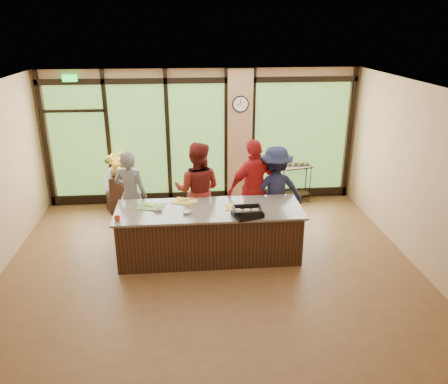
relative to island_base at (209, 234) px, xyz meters
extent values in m
plane|color=brown|center=(0.00, -0.30, -0.44)|extent=(7.00, 7.00, 0.00)
plane|color=white|center=(0.00, -0.30, 2.56)|extent=(7.00, 7.00, 0.00)
plane|color=tan|center=(0.00, 2.70, 1.06)|extent=(7.00, 0.00, 7.00)
plane|color=tan|center=(3.50, -0.30, 1.06)|extent=(0.00, 6.00, 6.00)
cube|color=tan|center=(0.85, 2.64, 1.06)|extent=(0.55, 0.12, 3.00)
cube|color=black|center=(0.00, 2.65, 2.31)|extent=(6.90, 0.08, 0.12)
cube|color=black|center=(0.00, 2.65, -0.32)|extent=(6.90, 0.08, 0.20)
cube|color=#19D83F|center=(-2.70, 2.60, 2.39)|extent=(0.30, 0.04, 0.14)
cube|color=#2F5C20|center=(-2.70, 2.67, 1.01)|extent=(1.20, 0.02, 2.50)
cube|color=#2F5C20|center=(-1.40, 2.67, 1.01)|extent=(1.20, 0.02, 2.50)
cube|color=#2F5C20|center=(-0.10, 2.67, 1.01)|extent=(1.20, 0.02, 2.50)
cube|color=#2F5C20|center=(2.25, 2.67, 1.01)|extent=(2.10, 0.02, 2.50)
cube|color=black|center=(-3.40, 2.65, 1.06)|extent=(0.08, 0.08, 3.00)
cube|color=black|center=(-2.05, 2.65, 1.06)|extent=(0.08, 0.08, 3.00)
cube|color=black|center=(-0.75, 2.65, 1.06)|extent=(0.08, 0.08, 3.00)
cube|color=black|center=(0.55, 2.65, 1.06)|extent=(0.08, 0.08, 3.00)
cube|color=black|center=(1.15, 2.65, 1.06)|extent=(0.08, 0.08, 3.00)
cube|color=black|center=(3.40, 2.65, 1.06)|extent=(0.08, 0.08, 3.00)
cube|color=black|center=(0.00, 0.00, 0.00)|extent=(3.10, 1.00, 0.88)
cube|color=slate|center=(0.00, 0.00, 0.46)|extent=(3.20, 1.10, 0.04)
cylinder|color=black|center=(0.85, 2.57, 1.81)|extent=(0.36, 0.04, 0.36)
cylinder|color=white|center=(0.85, 2.55, 1.81)|extent=(0.31, 0.01, 0.31)
cube|color=black|center=(0.85, 2.55, 1.86)|extent=(0.01, 0.00, 0.11)
cube|color=black|center=(0.80, 2.55, 1.81)|extent=(0.09, 0.00, 0.01)
imported|color=slate|center=(-1.41, 0.86, 0.44)|extent=(0.75, 0.62, 1.75)
imported|color=maroon|center=(-0.17, 0.84, 0.50)|extent=(1.05, 0.90, 1.88)
imported|color=#AA1A1B|center=(0.90, 0.79, 0.52)|extent=(1.22, 0.86, 1.92)
imported|color=#1B1F3B|center=(1.31, 0.82, 0.44)|extent=(1.20, 0.77, 1.77)
cube|color=black|center=(0.61, -0.37, 0.52)|extent=(0.54, 0.48, 0.08)
imported|color=silver|center=(0.59, -0.31, 0.52)|extent=(0.37, 0.37, 0.07)
cube|color=#498630|center=(-1.00, 0.17, 0.49)|extent=(0.51, 0.43, 0.01)
cube|color=gold|center=(-0.41, 0.36, 0.49)|extent=(0.50, 0.44, 0.01)
cube|color=gold|center=(0.46, 0.01, 0.49)|extent=(0.37, 0.29, 0.01)
imported|color=white|center=(-0.87, -0.01, 0.50)|extent=(0.19, 0.19, 0.05)
imported|color=white|center=(-0.38, -0.17, 0.50)|extent=(0.17, 0.17, 0.05)
imported|color=white|center=(-0.27, 0.25, 0.50)|extent=(0.17, 0.17, 0.04)
imported|color=red|center=(-1.50, -0.35, 0.52)|extent=(0.10, 0.10, 0.08)
cube|color=black|center=(-1.89, 2.19, -0.02)|extent=(0.54, 0.54, 0.83)
imported|color=olive|center=(-1.89, 2.19, 0.53)|extent=(0.30, 0.30, 0.28)
cube|color=black|center=(2.13, 2.45, -0.26)|extent=(0.75, 0.53, 0.03)
cube|color=black|center=(2.13, 2.45, 0.39)|extent=(0.75, 0.53, 0.03)
cylinder|color=black|center=(1.82, 2.27, 0.00)|extent=(0.02, 0.02, 0.88)
cylinder|color=black|center=(2.44, 2.27, 0.00)|extent=(0.02, 0.02, 0.88)
cylinder|color=black|center=(1.82, 2.63, 0.00)|extent=(0.02, 0.02, 0.88)
cylinder|color=black|center=(2.44, 2.63, 0.00)|extent=(0.02, 0.02, 0.88)
imported|color=silver|center=(1.91, 2.45, 0.45)|extent=(0.12, 0.12, 0.09)
imported|color=silver|center=(2.06, 2.45, 0.45)|extent=(0.12, 0.12, 0.09)
imported|color=silver|center=(2.21, 2.45, 0.45)|extent=(0.12, 0.12, 0.09)
imported|color=silver|center=(2.34, 2.45, 0.45)|extent=(0.12, 0.12, 0.09)
camera|label=1|loc=(-0.37, -6.86, 3.46)|focal=35.00mm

